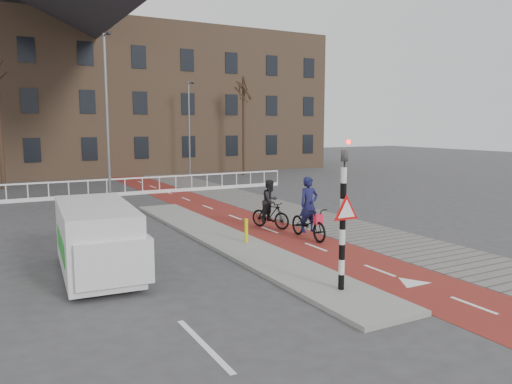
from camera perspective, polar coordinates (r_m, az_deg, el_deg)
name	(u,v)px	position (r m, az deg, el deg)	size (l,w,h in m)	color
ground	(313,269)	(14.03, 6.54, -8.75)	(120.00, 120.00, 0.00)	#38383A
bike_lane	(216,210)	(23.29, -4.58, -2.10)	(2.50, 60.00, 0.01)	maroon
sidewalk	(268,206)	(24.54, 1.41, -1.57)	(3.00, 60.00, 0.01)	slate
curb_island	(228,240)	(17.03, -3.17, -5.55)	(1.80, 16.00, 0.12)	gray
traffic_signal	(343,211)	(11.65, 9.96, -2.16)	(0.80, 0.80, 3.68)	black
bollard	(246,230)	(16.45, -1.12, -4.42)	(0.12, 0.12, 0.78)	#D5D30B
cyclist_near	(309,218)	(17.46, 6.04, -2.98)	(0.80, 2.13, 2.17)	black
cyclist_far	(270,208)	(19.12, 1.65, -1.86)	(1.16, 1.78, 1.87)	black
van	(96,238)	(13.90, -17.79, -5.01)	(2.05, 4.49, 1.88)	silver
railing	(49,195)	(28.38, -22.60, -0.29)	(28.00, 0.10, 0.99)	silver
townhouse_row	(49,75)	(43.44, -22.55, 12.22)	(46.00, 10.00, 15.90)	#7F6047
tree_mid	(0,127)	(34.38, -27.24, 6.60)	(0.29, 0.29, 7.60)	black
tree_right	(244,126)	(39.61, -1.41, 7.52)	(0.22, 0.22, 7.67)	black
streetlight_near	(107,122)	(24.90, -16.62, 7.66)	(0.12, 0.12, 8.16)	slate
streetlight_right	(189,130)	(38.35, -7.63, 7.05)	(0.12, 0.12, 7.13)	slate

